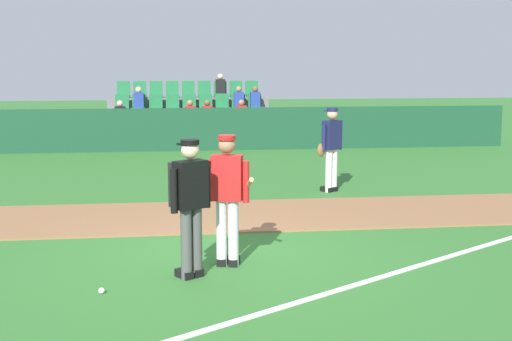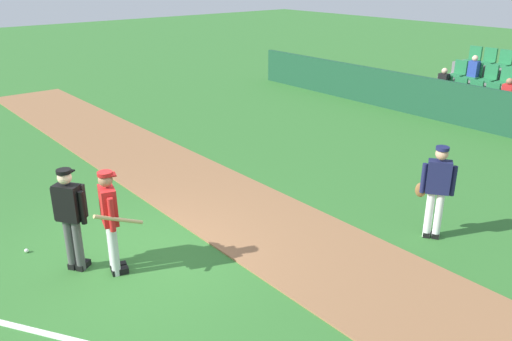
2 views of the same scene
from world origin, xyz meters
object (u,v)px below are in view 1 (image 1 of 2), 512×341
(baseball, at_px, (102,291))
(runner_navy_jersey, at_px, (331,146))
(umpire_home_plate, at_px, (190,200))
(batter_red_jersey, at_px, (228,195))

(baseball, bearing_deg, runner_navy_jersey, 54.95)
(runner_navy_jersey, bearing_deg, umpire_home_plate, -119.66)
(runner_navy_jersey, height_order, baseball, runner_navy_jersey)
(umpire_home_plate, height_order, baseball, umpire_home_plate)
(umpire_home_plate, distance_m, baseball, 1.52)
(umpire_home_plate, distance_m, runner_navy_jersey, 6.24)
(batter_red_jersey, xyz_separation_m, baseball, (-1.58, -0.93, -0.93))
(batter_red_jersey, height_order, runner_navy_jersey, same)
(umpire_home_plate, xyz_separation_m, runner_navy_jersey, (3.09, 5.42, -0.04))
(umpire_home_plate, height_order, runner_navy_jersey, same)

